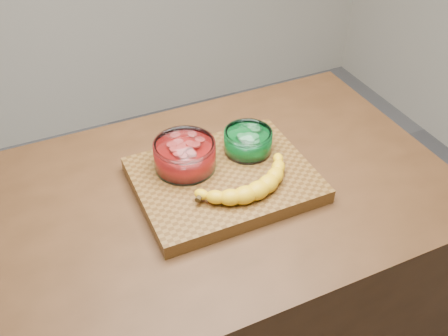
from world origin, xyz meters
name	(u,v)px	position (x,y,z in m)	size (l,w,h in m)	color
counter	(224,290)	(0.00, 0.00, 0.45)	(1.20, 0.80, 0.90)	#472A15
cutting_board	(224,180)	(0.00, 0.00, 0.92)	(0.45, 0.35, 0.04)	brown
bowl_red	(185,155)	(-0.08, 0.07, 0.98)	(0.16, 0.16, 0.07)	white
bowl_green	(248,141)	(0.10, 0.06, 0.97)	(0.13, 0.13, 0.06)	white
banana	(245,181)	(0.03, -0.07, 0.96)	(0.30, 0.16, 0.04)	yellow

